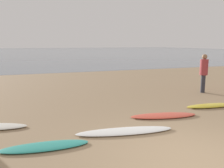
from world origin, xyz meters
The scene contains 7 objects.
ground_plane centered at (0.00, 10.00, -0.10)m, with size 120.00×120.00×0.20m, color #997C5B.
ocean_water centered at (0.00, 64.85, 0.00)m, with size 140.00×100.00×0.01m, color slate.
surfboard_1 centered at (-2.65, 1.61, 0.03)m, with size 1.91×0.52×0.07m, color teal.
surfboard_2 centered at (-0.66, 1.85, 0.04)m, with size 2.52×0.54×0.07m, color white.
surfboard_3 centered at (0.98, 2.66, 0.04)m, with size 2.08×0.59×0.07m, color #D84C38.
surfboard_4 centered at (3.21, 3.08, 0.05)m, with size 1.93×0.49×0.09m, color yellow.
person_1 centered at (4.65, 5.22, 1.04)m, with size 0.36×0.36×1.76m.
Camera 1 is at (-2.93, -3.46, 2.25)m, focal length 38.14 mm.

